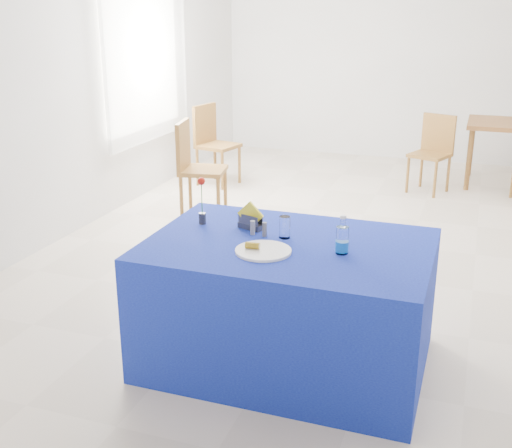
{
  "coord_description": "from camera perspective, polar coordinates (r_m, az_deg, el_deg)",
  "views": [
    {
      "loc": [
        1.03,
        -5.47,
        2.04
      ],
      "look_at": [
        -0.05,
        -2.39,
        0.92
      ],
      "focal_mm": 45.0,
      "sensor_mm": 36.0,
      "label": 1
    }
  ],
  "objects": [
    {
      "name": "chair_win_b",
      "position": [
        7.64,
        -3.92,
        7.57
      ],
      "size": [
        0.5,
        0.5,
        0.94
      ],
      "rotation": [
        0.0,
        0.0,
        1.35
      ],
      "color": "olive",
      "rests_on": "floor"
    },
    {
      "name": "salt_shaker",
      "position": [
        3.75,
        -0.3,
        -0.34
      ],
      "size": [
        0.03,
        0.03,
        0.08
      ],
      "primitive_type": "cylinder",
      "color": "gray",
      "rests_on": "blue_table"
    },
    {
      "name": "water_bottle",
      "position": [
        3.5,
        7.66,
        -1.49
      ],
      "size": [
        0.07,
        0.07,
        0.21
      ],
      "color": "white",
      "rests_on": "blue_table"
    },
    {
      "name": "chair_win_a",
      "position": [
        6.41,
        -5.51,
        5.47
      ],
      "size": [
        0.51,
        0.51,
        0.97
      ],
      "rotation": [
        0.0,
        0.0,
        1.77
      ],
      "color": "olive",
      "rests_on": "floor"
    },
    {
      "name": "banana_pieces",
      "position": [
        3.5,
        -0.3,
        -1.93
      ],
      "size": [
        0.08,
        0.04,
        0.04
      ],
      "color": "yellow",
      "rests_on": "plate"
    },
    {
      "name": "curtain",
      "position": [
        7.17,
        -9.58,
        14.76
      ],
      "size": [
        0.04,
        1.75,
        1.85
      ],
      "primitive_type": "cube",
      "color": "white",
      "rests_on": "room_shell"
    },
    {
      "name": "plate",
      "position": [
        3.5,
        0.65,
        -2.4
      ],
      "size": [
        0.31,
        0.31,
        0.01
      ],
      "primitive_type": "cylinder",
      "color": "white",
      "rests_on": "blue_table"
    },
    {
      "name": "room_shell",
      "position": [
        5.58,
        9.05,
        15.7
      ],
      "size": [
        7.0,
        7.0,
        7.0
      ],
      "color": "silver",
      "rests_on": "ground"
    },
    {
      "name": "rose_vase",
      "position": [
        3.92,
        -4.83,
        1.98
      ],
      "size": [
        0.05,
        0.05,
        0.3
      ],
      "color": "#242429",
      "rests_on": "blue_table"
    },
    {
      "name": "floor",
      "position": [
        5.93,
        8.19,
        -1.39
      ],
      "size": [
        7.0,
        7.0,
        0.0
      ],
      "primitive_type": "plane",
      "color": "beige",
      "rests_on": "ground"
    },
    {
      "name": "napkin_holder",
      "position": [
        3.85,
        -0.49,
        0.26
      ],
      "size": [
        0.17,
        0.11,
        0.17
      ],
      "color": "#37373C",
      "rests_on": "blue_table"
    },
    {
      "name": "chair_bg_left",
      "position": [
        7.58,
        15.5,
        6.55
      ],
      "size": [
        0.5,
        0.5,
        0.87
      ],
      "rotation": [
        0.0,
        0.0,
        -0.37
      ],
      "color": "olive",
      "rests_on": "floor"
    },
    {
      "name": "blue_table",
      "position": [
        3.79,
        2.82,
        -7.08
      ],
      "size": [
        1.6,
        1.1,
        0.76
      ],
      "color": "navy",
      "rests_on": "floor"
    },
    {
      "name": "window_pane",
      "position": [
        7.2,
        -10.08,
        14.75
      ],
      "size": [
        0.04,
        1.5,
        1.6
      ],
      "primitive_type": "cube",
      "color": "white",
      "rests_on": "room_shell"
    },
    {
      "name": "pepper_shaker",
      "position": [
        3.72,
        0.76,
        -0.49
      ],
      "size": [
        0.03,
        0.03,
        0.08
      ],
      "primitive_type": "cylinder",
      "color": "#5C5C60",
      "rests_on": "blue_table"
    },
    {
      "name": "drinking_glass",
      "position": [
        3.7,
        2.57,
        -0.29
      ],
      "size": [
        0.06,
        0.06,
        0.13
      ],
      "primitive_type": "cylinder",
      "color": "white",
      "rests_on": "blue_table"
    }
  ]
}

